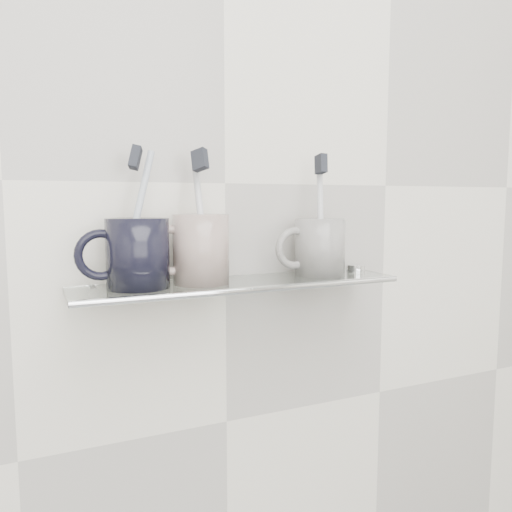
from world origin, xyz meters
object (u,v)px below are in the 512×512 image
shelf_glass (240,284)px  mug_right (320,247)px  mug_left (138,253)px  mug_center (201,249)px

shelf_glass → mug_right: 0.15m
mug_left → mug_right: size_ratio=1.06×
mug_right → mug_left: bearing=-172.0°
shelf_glass → mug_left: mug_left is taller
shelf_glass → mug_center: bearing=175.2°
mug_left → mug_center: (0.09, 0.00, 0.00)m
mug_center → mug_right: bearing=0.1°
mug_left → mug_center: size_ratio=0.96×
mug_left → shelf_glass: bearing=-3.6°
mug_center → mug_right: mug_center is taller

